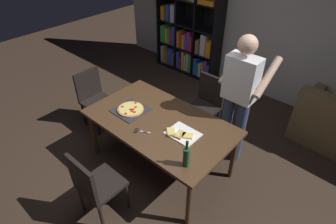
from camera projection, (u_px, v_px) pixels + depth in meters
The scene contains 12 objects.
ground_plane at pixel (161, 164), 3.75m from camera, with size 12.00×12.00×0.00m, color #38281E.
back_wall at pixel (268, 16), 4.47m from camera, with size 6.40×0.10×2.80m, color silver.
dining_table at pixel (160, 125), 3.34m from camera, with size 1.79×1.05×0.75m.
chair_near_camera at pixel (94, 184), 2.84m from camera, with size 0.42×0.42×0.90m.
chair_far_side at pixel (207, 102), 4.05m from camera, with size 0.42×0.42×0.90m.
chair_left_end at pixel (94, 96), 4.18m from camera, with size 0.42×0.42×0.90m.
bookshelf at pixel (188, 29), 5.41m from camera, with size 1.40×0.35×1.95m.
person_serving_pizza at pixel (239, 94), 3.31m from camera, with size 0.55×0.54×1.75m.
pepperoni_pizza_on_tray at pixel (131, 109), 3.46m from camera, with size 0.39×0.39×0.04m.
pizza_slices_on_towel at pixel (181, 134), 3.09m from camera, with size 0.38×0.30×0.03m.
wine_bottle at pixel (186, 157), 2.66m from camera, with size 0.07×0.07×0.32m.
kitchen_scissors at pixel (139, 131), 3.14m from camera, with size 0.19×0.14×0.01m.
Camera 1 is at (1.79, -1.86, 2.81)m, focal length 29.32 mm.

